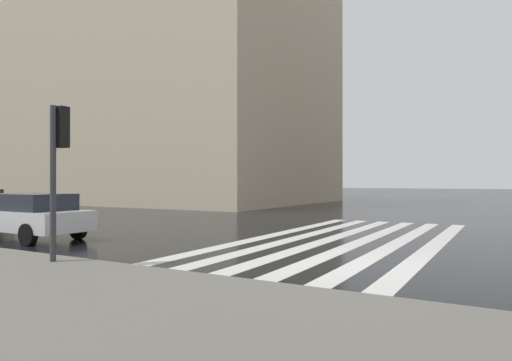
# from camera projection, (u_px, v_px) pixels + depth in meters

# --- Properties ---
(ground_plane) EXTENTS (220.00, 220.00, 0.00)m
(ground_plane) POSITION_uv_depth(u_px,v_px,m) (351.00, 263.00, 9.73)
(ground_plane) COLOR black
(zebra_crossing) EXTENTS (13.00, 5.50, 0.01)m
(zebra_crossing) POSITION_uv_depth(u_px,v_px,m) (349.00, 239.00, 13.86)
(zebra_crossing) COLOR silver
(zebra_crossing) RESTS_ON ground_plane
(haussmann_block_mid) EXTENTS (18.72, 25.59, 22.88)m
(haussmann_block_mid) POSITION_uv_depth(u_px,v_px,m) (172.00, 77.00, 40.37)
(haussmann_block_mid) COLOR beige
(haussmann_block_mid) RESTS_ON ground_plane
(traffic_signal_post) EXTENTS (0.44, 0.30, 3.18)m
(traffic_signal_post) POSITION_uv_depth(u_px,v_px,m) (58.00, 149.00, 9.24)
(traffic_signal_post) COLOR #333338
(traffic_signal_post) RESTS_ON sidewalk_pavement
(car_white) EXTENTS (1.85, 4.10, 1.41)m
(car_white) POSITION_uv_depth(u_px,v_px,m) (29.00, 215.00, 13.69)
(car_white) COLOR silver
(car_white) RESTS_ON ground_plane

